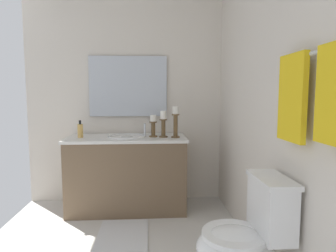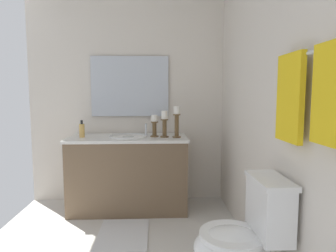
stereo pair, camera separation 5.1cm
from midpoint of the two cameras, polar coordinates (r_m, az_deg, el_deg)
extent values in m
cube|color=beige|center=(2.56, -9.41, -23.05)|extent=(2.40, 2.23, 0.02)
cube|color=silver|center=(2.37, 18.06, 5.59)|extent=(2.40, 0.04, 2.45)
cube|color=silver|center=(3.43, -7.33, 5.90)|extent=(0.04, 2.23, 2.45)
cube|color=brown|center=(3.22, -7.18, -9.32)|extent=(0.55, 1.22, 0.76)
cube|color=silver|center=(3.14, -7.28, -2.35)|extent=(0.58, 1.25, 0.03)
sphere|color=black|center=(3.41, -17.62, -8.02)|extent=(0.02, 0.02, 0.02)
sphere|color=black|center=(3.23, -18.54, -8.85)|extent=(0.02, 0.02, 0.02)
ellipsoid|color=white|center=(3.14, -7.27, -2.97)|extent=(0.38, 0.30, 0.11)
torus|color=white|center=(3.14, -7.28, -2.01)|extent=(0.40, 0.40, 0.02)
cylinder|color=silver|center=(3.12, -3.82, -0.80)|extent=(0.02, 0.02, 0.14)
cube|color=silver|center=(3.39, -7.00, 7.66)|extent=(0.02, 0.88, 0.68)
cylinder|color=brown|center=(3.06, 2.17, -2.13)|extent=(0.09, 0.09, 0.01)
cylinder|color=brown|center=(3.04, 2.17, -0.07)|extent=(0.04, 0.04, 0.23)
cylinder|color=brown|center=(3.03, 2.18, 2.23)|extent=(0.08, 0.08, 0.01)
cylinder|color=white|center=(3.03, 2.19, 3.08)|extent=(0.06, 0.06, 0.08)
cylinder|color=brown|center=(3.07, -0.21, -2.09)|extent=(0.09, 0.09, 0.01)
cylinder|color=brown|center=(3.06, -0.21, -0.54)|extent=(0.04, 0.04, 0.18)
cylinder|color=brown|center=(3.05, -0.21, 1.25)|extent=(0.08, 0.08, 0.01)
cylinder|color=white|center=(3.05, -0.21, 2.17)|extent=(0.06, 0.06, 0.09)
cylinder|color=brown|center=(3.11, -2.19, -2.01)|extent=(0.09, 0.09, 0.01)
cylinder|color=brown|center=(3.10, -2.19, -0.72)|extent=(0.04, 0.04, 0.15)
cylinder|color=brown|center=(3.09, -2.20, 0.79)|extent=(0.08, 0.08, 0.01)
cylinder|color=white|center=(3.08, -2.20, 1.52)|extent=(0.06, 0.06, 0.07)
cylinder|color=#E5B259|center=(3.18, -15.98, -0.88)|extent=(0.06, 0.06, 0.14)
cylinder|color=black|center=(3.17, -16.03, 0.73)|extent=(0.02, 0.02, 0.04)
ellipsoid|color=white|center=(1.94, 13.04, -22.16)|extent=(0.38, 0.46, 0.24)
cylinder|color=white|center=(1.90, 13.10, -20.04)|extent=(0.39, 0.39, 0.03)
cube|color=white|center=(1.91, 19.83, -14.94)|extent=(0.36, 0.17, 0.32)
cube|color=white|center=(1.85, 20.03, -9.88)|extent=(0.38, 0.19, 0.03)
cylinder|color=silver|center=(1.59, 27.08, 12.67)|extent=(0.68, 0.02, 0.02)
cube|color=yellow|center=(1.72, 23.40, 5.02)|extent=(0.27, 0.03, 0.47)
cube|color=yellow|center=(1.42, 29.46, 5.46)|extent=(0.19, 0.03, 0.43)
cube|color=silver|center=(2.77, -8.21, -20.23)|extent=(0.60, 0.44, 0.02)
camera|label=1|loc=(0.03, -89.41, 0.06)|focal=31.31mm
camera|label=2|loc=(0.03, 90.59, -0.06)|focal=31.31mm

